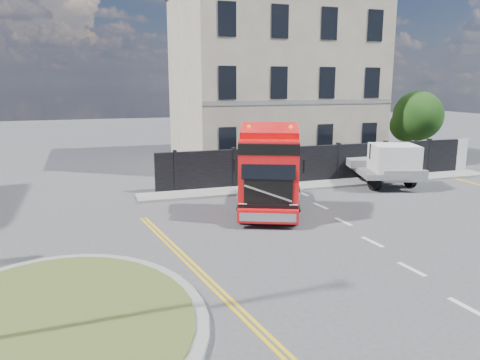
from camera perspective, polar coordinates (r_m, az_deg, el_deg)
name	(u,v)px	position (r m, az deg, el deg)	size (l,w,h in m)	color
ground	(288,248)	(15.55, 5.85, -8.20)	(120.00, 120.00, 0.00)	#424244
traffic_island	(54,323)	(11.59, -21.75, -15.86)	(6.80, 6.80, 0.17)	gray
hoarding_fence	(331,163)	(25.99, 10.99, 2.03)	(18.80, 0.25, 2.00)	black
georgian_building	(271,76)	(32.16, 3.77, 12.58)	(12.30, 10.30, 12.80)	beige
tree	(415,118)	(32.69, 20.58, 7.07)	(3.20, 3.20, 4.80)	#382619
pavement_far	(329,184)	(25.13, 10.81, -0.48)	(20.00, 1.60, 0.12)	gray
truck	(269,176)	(18.91, 3.58, 0.51)	(4.40, 6.40, 3.60)	black
flatbed_pickup	(386,163)	(25.35, 17.33, 1.97)	(3.73, 5.91, 2.26)	slate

